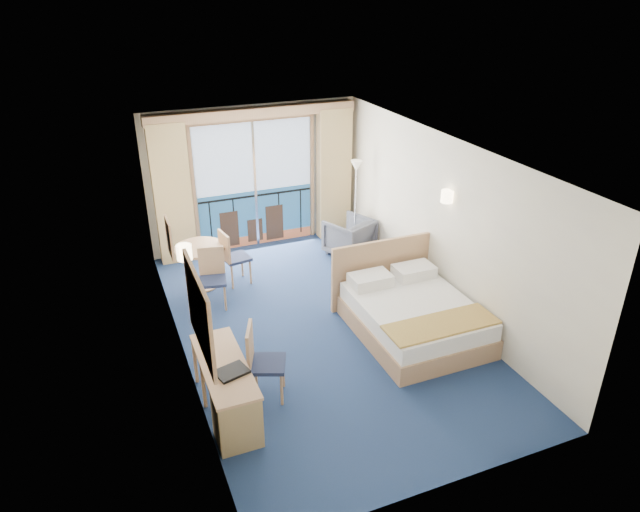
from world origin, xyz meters
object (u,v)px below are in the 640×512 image
(bed, at_px, (412,314))
(desk_chair, at_px, (260,358))
(armchair, at_px, (349,237))
(round_table, at_px, (201,256))
(floor_lamp, at_px, (356,182))
(table_chair_b, at_px, (212,274))
(desk, at_px, (234,407))
(nightstand, at_px, (407,275))
(table_chair_a, at_px, (231,255))

(bed, relative_size, desk_chair, 2.06)
(armchair, xyz_separation_m, round_table, (-2.82, -0.23, 0.21))
(armchair, height_order, floor_lamp, floor_lamp)
(bed, bearing_deg, armchair, 84.35)
(floor_lamp, bearing_deg, table_chair_b, -159.64)
(armchair, xyz_separation_m, desk, (-3.20, -3.82, 0.03))
(bed, relative_size, table_chair_b, 2.16)
(round_table, xyz_separation_m, table_chair_b, (0.06, -0.63, -0.03))
(round_table, bearing_deg, table_chair_b, -84.99)
(nightstand, height_order, table_chair_a, table_chair_a)
(round_table, bearing_deg, floor_lamp, 9.02)
(floor_lamp, distance_m, desk_chair, 4.69)
(desk, distance_m, table_chair_a, 3.62)
(floor_lamp, relative_size, table_chair_a, 1.78)
(round_table, relative_size, table_chair_b, 0.87)
(floor_lamp, bearing_deg, desk_chair, -129.72)
(desk, bearing_deg, table_chair_a, 76.05)
(round_table, height_order, table_chair_b, table_chair_b)
(desk_chair, bearing_deg, armchair, -17.73)
(table_chair_a, bearing_deg, floor_lamp, -86.95)
(desk_chair, relative_size, round_table, 1.21)
(nightstand, xyz_separation_m, floor_lamp, (-0.10, 1.83, 1.06))
(bed, height_order, armchair, bed)
(nightstand, relative_size, desk_chair, 0.50)
(table_chair_a, bearing_deg, bed, -149.51)
(desk_chair, xyz_separation_m, table_chair_a, (0.40, 2.99, -0.02))
(table_chair_b, bearing_deg, desk, -87.12)
(bed, bearing_deg, table_chair_b, 142.68)
(nightstand, bearing_deg, bed, -116.90)
(round_table, xyz_separation_m, table_chair_a, (0.50, -0.09, -0.02))
(bed, distance_m, table_chair_b, 3.15)
(desk, xyz_separation_m, table_chair_b, (0.43, 2.97, 0.15))
(armchair, bearing_deg, floor_lamp, -155.51)
(floor_lamp, distance_m, round_table, 3.18)
(armchair, height_order, table_chair_b, table_chair_b)
(floor_lamp, xyz_separation_m, table_chair_a, (-2.56, -0.57, -0.76))
(nightstand, height_order, floor_lamp, floor_lamp)
(desk_chair, distance_m, table_chair_b, 2.45)
(bed, bearing_deg, floor_lamp, 80.53)
(desk_chair, distance_m, table_chair_a, 3.01)
(desk, bearing_deg, bed, 20.03)
(floor_lamp, height_order, desk, floor_lamp)
(desk_chair, distance_m, round_table, 3.08)
(floor_lamp, xyz_separation_m, table_chair_b, (-3.00, -1.11, -0.77))
(round_table, bearing_deg, table_chair_a, -9.97)
(desk_chair, height_order, table_chair_b, desk_chair)
(bed, height_order, table_chair_a, bed)
(bed, distance_m, armchair, 2.77)
(armchair, bearing_deg, round_table, -19.24)
(desk, bearing_deg, floor_lamp, 49.97)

